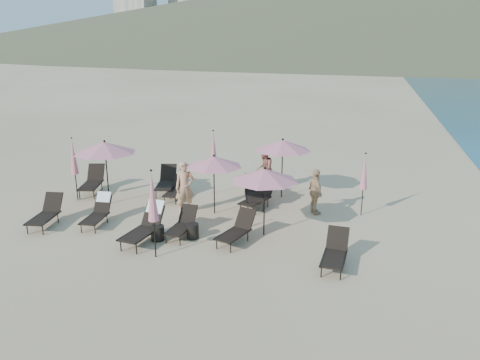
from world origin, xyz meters
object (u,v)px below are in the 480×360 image
(lounger_3, at_px, (182,224))
(umbrella_open_3, at_px, (283,145))
(lounger_1, at_px, (98,211))
(lounger_4, at_px, (237,229))
(lounger_5, at_px, (335,252))
(beachgoer_c, at_px, (315,192))
(side_table_1, at_px, (193,231))
(umbrella_open_2, at_px, (265,175))
(side_table_0, at_px, (158,233))
(lounger_9, at_px, (254,192))
(lounger_7, at_px, (166,181))
(umbrella_open_1, at_px, (214,162))
(umbrella_closed_0, at_px, (152,197))
(umbrella_closed_1, at_px, (364,172))
(lounger_6, at_px, (92,181))
(beachgoer_a, at_px, (185,188))
(umbrella_open_0, at_px, (105,148))
(beachgoer_b, at_px, (264,169))
(lounger_0, at_px, (46,213))
(lounger_8, at_px, (176,189))
(umbrella_closed_3, at_px, (214,149))
(lounger_2, at_px, (145,225))
(lounger_10, at_px, (258,196))
(umbrella_closed_2, at_px, (73,157))

(lounger_3, distance_m, umbrella_open_3, 5.52)
(lounger_1, xyz_separation_m, lounger_4, (4.96, -0.20, -0.04))
(lounger_5, xyz_separation_m, beachgoer_c, (-1.01, 3.97, 0.40))
(lounger_1, xyz_separation_m, side_table_1, (3.53, -0.28, -0.22))
(lounger_1, distance_m, umbrella_open_2, 5.88)
(side_table_0, bearing_deg, side_table_1, 22.32)
(lounger_5, relative_size, lounger_9, 0.87)
(lounger_9, distance_m, side_table_0, 4.61)
(lounger_3, relative_size, lounger_7, 0.81)
(umbrella_open_1, distance_m, umbrella_closed_0, 3.89)
(lounger_3, relative_size, umbrella_open_3, 0.64)
(umbrella_closed_1, bearing_deg, umbrella_open_1, -167.09)
(lounger_6, height_order, lounger_7, lounger_6)
(umbrella_open_3, height_order, beachgoer_c, umbrella_open_3)
(umbrella_open_1, xyz_separation_m, beachgoer_a, (-1.05, -0.22, -0.98))
(lounger_6, height_order, umbrella_closed_0, umbrella_closed_0)
(side_table_0, bearing_deg, umbrella_open_1, 70.28)
(umbrella_open_0, bearing_deg, side_table_1, -27.95)
(beachgoer_a, bearing_deg, side_table_0, -123.31)
(lounger_6, xyz_separation_m, umbrella_open_2, (7.75, -2.42, 1.53))
(side_table_1, distance_m, beachgoer_b, 5.58)
(umbrella_open_2, bearing_deg, lounger_0, -170.87)
(lounger_8, xyz_separation_m, umbrella_closed_3, (1.24, 1.06, 1.44))
(umbrella_open_2, distance_m, umbrella_closed_1, 4.01)
(lounger_0, height_order, lounger_1, lounger_1)
(umbrella_closed_0, bearing_deg, beachgoer_b, 76.42)
(lounger_0, xyz_separation_m, lounger_2, (3.81, -0.27, 0.09))
(lounger_2, height_order, lounger_8, lounger_2)
(umbrella_open_2, bearing_deg, lounger_1, -173.96)
(lounger_10, relative_size, beachgoer_a, 0.95)
(lounger_1, height_order, umbrella_closed_0, umbrella_closed_0)
(lounger_2, height_order, lounger_6, lounger_2)
(lounger_10, bearing_deg, lounger_4, -70.90)
(lounger_4, height_order, beachgoer_c, beachgoer_c)
(lounger_3, bearing_deg, umbrella_open_1, 83.52)
(lounger_0, relative_size, umbrella_open_0, 0.70)
(lounger_7, relative_size, lounger_9, 1.00)
(lounger_5, height_order, umbrella_closed_0, umbrella_closed_0)
(lounger_7, relative_size, side_table_0, 3.99)
(lounger_2, height_order, umbrella_open_2, umbrella_open_2)
(lounger_3, distance_m, umbrella_closed_2, 5.89)
(umbrella_open_1, relative_size, umbrella_closed_3, 0.83)
(lounger_3, distance_m, beachgoer_a, 2.20)
(lounger_0, relative_size, side_table_0, 3.70)
(lounger_0, bearing_deg, umbrella_open_1, 17.62)
(lounger_5, xyz_separation_m, umbrella_closed_3, (-5.27, 5.30, 1.40))
(lounger_7, relative_size, umbrella_closed_0, 0.72)
(lounger_7, xyz_separation_m, umbrella_closed_3, (1.92, 0.43, 1.36))
(lounger_10, relative_size, umbrella_closed_0, 0.69)
(umbrella_open_1, bearing_deg, umbrella_open_0, -179.47)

